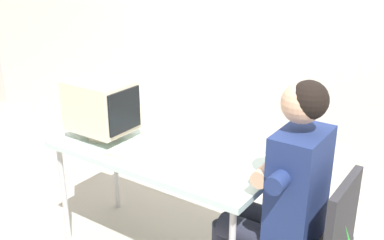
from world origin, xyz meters
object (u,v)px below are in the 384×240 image
at_px(desk, 162,159).
at_px(person_seated, 280,193).
at_px(keyboard, 139,145).
at_px(crt_monitor, 102,106).

height_order(desk, person_seated, person_seated).
xyz_separation_m(desk, keyboard, (-0.15, -0.03, 0.07)).
relative_size(keyboard, person_seated, 0.32).
height_order(desk, crt_monitor, crt_monitor).
bearing_deg(person_seated, crt_monitor, -178.90).
bearing_deg(crt_monitor, keyboard, 1.78).
xyz_separation_m(desk, person_seated, (0.79, -0.02, 0.03)).
bearing_deg(person_seated, desk, 178.80).
bearing_deg(desk, crt_monitor, -174.82).
bearing_deg(person_seated, keyboard, -179.11).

